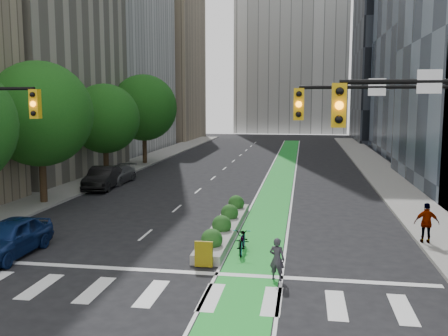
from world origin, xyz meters
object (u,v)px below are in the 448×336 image
(parked_car_left_far, at_px, (117,174))
(cyclist, at_px, (277,259))
(parked_car_left_mid, at_px, (103,178))
(median_planter, at_px, (225,225))
(pedestrian_far, at_px, (427,223))
(bicycle, at_px, (243,239))
(parked_car_left_near, at_px, (9,238))

(parked_car_left_far, bearing_deg, cyclist, -53.09)
(cyclist, relative_size, parked_car_left_mid, 0.32)
(median_planter, distance_m, cyclist, 6.75)
(cyclist, xyz_separation_m, pedestrian_far, (6.26, 5.30, 0.26))
(cyclist, xyz_separation_m, parked_car_left_far, (-13.54, 19.50, -0.11))
(bicycle, height_order, parked_car_left_near, parked_car_left_near)
(median_planter, distance_m, bicycle, 3.22)
(parked_car_left_near, bearing_deg, cyclist, -5.16)
(median_planter, relative_size, cyclist, 6.59)
(pedestrian_far, bearing_deg, bicycle, 18.37)
(parked_car_left_mid, distance_m, parked_car_left_far, 2.77)
(median_planter, height_order, parked_car_left_mid, parked_car_left_mid)
(parked_car_left_mid, relative_size, parked_car_left_far, 1.07)
(parked_car_left_near, distance_m, parked_car_left_far, 18.59)
(parked_car_left_near, bearing_deg, pedestrian_far, 14.13)
(parked_car_left_near, xyz_separation_m, parked_car_left_mid, (-2.50, 15.65, 0.03))
(cyclist, height_order, parked_car_left_mid, parked_car_left_mid)
(median_planter, xyz_separation_m, pedestrian_far, (9.10, -0.81, 0.67))
(parked_car_left_far, bearing_deg, parked_car_left_near, -80.13)
(bicycle, xyz_separation_m, parked_car_left_near, (-9.42, -2.07, 0.23))
(median_planter, height_order, pedestrian_far, pedestrian_far)
(median_planter, relative_size, parked_car_left_far, 2.22)
(parked_car_left_near, bearing_deg, median_planter, 31.98)
(parked_car_left_near, height_order, parked_car_left_mid, parked_car_left_mid)
(parked_car_left_mid, height_order, pedestrian_far, pedestrian_far)
(parked_car_left_mid, bearing_deg, bicycle, -54.73)
(median_planter, xyz_separation_m, parked_car_left_near, (-8.20, -5.04, 0.41))
(pedestrian_far, bearing_deg, parked_car_left_far, -32.59)
(pedestrian_far, bearing_deg, cyclist, 43.29)
(bicycle, height_order, pedestrian_far, pedestrian_far)
(bicycle, bearing_deg, pedestrian_far, 13.04)
(parked_car_left_mid, bearing_deg, parked_car_left_far, 84.00)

